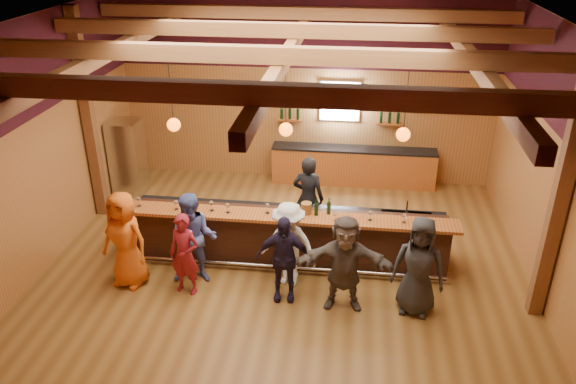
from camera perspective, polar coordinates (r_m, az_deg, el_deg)
name	(u,v)px	position (r m, az deg, el deg)	size (l,w,h in m)	color
room	(286,100)	(9.64, -0.18, 9.35)	(9.04, 9.00, 4.52)	brown
bar_counter	(288,234)	(10.81, -0.01, -4.30)	(6.30, 1.07, 1.11)	black
back_bar_cabinet	(353,166)	(13.96, 6.64, 2.64)	(4.00, 0.52, 0.95)	#93461A
window	(340,101)	(13.64, 5.30, 9.19)	(0.95, 0.09, 0.95)	silver
framed_pictures	(377,100)	(13.62, 8.99, 9.18)	(5.35, 0.05, 0.45)	black
wine_shelves	(339,119)	(13.70, 5.21, 7.39)	(3.00, 0.18, 0.30)	#93461A
pendant_lights	(286,129)	(9.75, -0.22, 6.41)	(4.24, 0.24, 1.37)	black
stainless_fridge	(128,157)	(13.81, -15.94, 3.41)	(0.70, 0.70, 1.80)	silver
customer_orange	(125,240)	(10.30, -16.21, -4.66)	(0.88, 0.58, 1.81)	#D55914
customer_redvest	(185,254)	(9.91, -10.45, -6.25)	(0.55, 0.36, 1.52)	maroon
customer_denim	(194,239)	(10.11, -9.55, -4.76)	(0.84, 0.66, 1.74)	#5360A6
customer_white	(289,245)	(9.92, 0.07, -5.37)	(1.05, 0.60, 1.63)	silver
customer_navy	(283,258)	(9.57, -0.49, -6.77)	(0.94, 0.39, 1.60)	#201933
customer_brown	(345,263)	(9.39, 5.77, -7.17)	(1.59, 0.51, 1.72)	#544943
customer_dark	(419,266)	(9.47, 13.14, -7.37)	(0.86, 0.56, 1.76)	#252628
bartender	(308,198)	(11.35, 2.07, -0.61)	(0.65, 0.43, 1.79)	black
ice_bucket	(306,208)	(10.26, 1.87, -1.66)	(0.19, 0.19, 0.21)	brown
bottle_a	(316,209)	(10.20, 2.89, -1.73)	(0.07, 0.07, 0.32)	black
bottle_b	(329,208)	(10.26, 4.16, -1.60)	(0.07, 0.07, 0.32)	black
glass_a	(138,199)	(10.86, -14.95, -0.74)	(0.09, 0.09, 0.20)	silver
glass_b	(176,203)	(10.58, -11.32, -1.09)	(0.09, 0.09, 0.19)	silver
glass_c	(211,204)	(10.43, -7.79, -1.19)	(0.09, 0.09, 0.20)	silver
glass_d	(228,206)	(10.32, -6.16, -1.42)	(0.09, 0.09, 0.19)	silver
glass_e	(267,206)	(10.25, -2.12, -1.45)	(0.09, 0.09, 0.20)	silver
glass_f	(336,215)	(10.03, 4.86, -2.34)	(0.07, 0.07, 0.17)	silver
glass_g	(370,213)	(10.12, 8.38, -2.17)	(0.08, 0.08, 0.19)	silver
glass_h	(404,216)	(10.16, 11.74, -2.43)	(0.08, 0.08, 0.18)	silver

